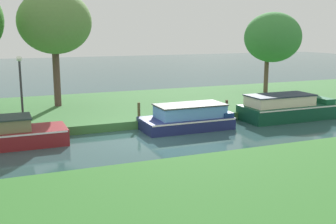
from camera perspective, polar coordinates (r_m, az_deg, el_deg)
name	(u,v)px	position (r m, az deg, el deg)	size (l,w,h in m)	color
ground_plane	(144,140)	(18.11, -3.30, -3.85)	(120.00, 120.00, 0.00)	#2B4A4B
riverbank_far	(105,108)	(24.62, -8.69, 0.53)	(72.00, 10.00, 0.40)	#376A35
riverbank_near	(269,222)	(10.46, 13.77, -14.52)	(72.00, 10.00, 0.40)	#2F6928
forest_barge	(286,108)	(23.09, 15.93, 0.53)	(5.07, 2.15, 1.36)	#10412C
navy_cruiser	(188,118)	(20.05, 2.79, -0.83)	(4.35, 2.13, 1.20)	navy
willow_tree_centre	(55,22)	(24.13, -15.37, 11.83)	(4.05, 4.07, 6.52)	brown
willow_tree_right	(273,37)	(29.38, 14.27, 9.94)	(4.02, 3.51, 5.53)	brown
lamp_post	(21,83)	(19.65, -19.65, 3.78)	(0.24, 0.24, 3.19)	#333338
mooring_post_near	(139,111)	(20.34, -4.04, 0.16)	(0.14, 0.14, 0.83)	#474023
mooring_post_far	(227,106)	(22.40, 8.09, 0.84)	(0.14, 0.14, 0.63)	brown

